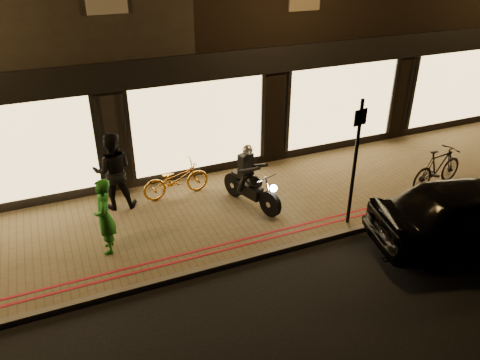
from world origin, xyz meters
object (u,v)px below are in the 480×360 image
sign_post (355,157)px  person_green (105,217)px  motorcycle (250,183)px  parked_car (476,214)px  bicycle_gold (176,180)px

sign_post → person_green: 5.50m
motorcycle → person_green: (-3.55, -0.54, 0.22)m
parked_car → motorcycle: bearing=61.7°
motorcycle → parked_car: bearing=-59.7°
bicycle_gold → parked_car: (5.38, -4.49, 0.20)m
motorcycle → parked_car: (3.83, -3.31, 0.04)m
motorcycle → parked_car: 5.06m
sign_post → bicycle_gold: bearing=139.7°
parked_car → bicycle_gold: bearing=62.6°
sign_post → person_green: (-5.33, 1.10, -0.84)m
motorcycle → person_green: 3.60m
motorcycle → sign_post: (1.77, -1.63, 1.06)m
sign_post → parked_car: 2.84m
person_green → bicycle_gold: bearing=139.0°
sign_post → person_green: sign_post is taller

